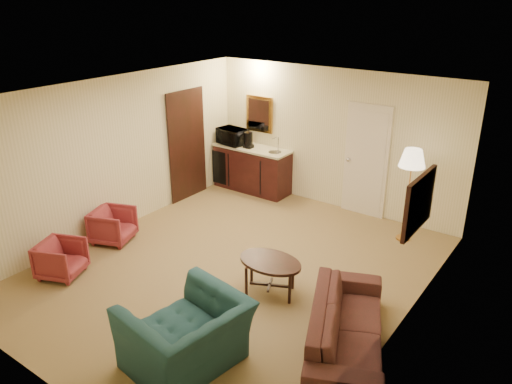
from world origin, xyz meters
TOP-DOWN VIEW (x-y plane):
  - ground at (0.00, 0.00)m, footprint 6.00×6.00m
  - room_walls at (-0.10, 0.77)m, footprint 5.02×6.01m
  - wetbar_cabinet at (-1.65, 2.72)m, footprint 1.64×0.58m
  - sofa at (2.15, -0.65)m, footprint 1.37×2.11m
  - teal_armchair at (0.86, -1.92)m, footprint 0.96×1.32m
  - rose_chair_near at (-2.15, -0.46)m, footprint 0.75×0.77m
  - rose_chair_far at (-1.90, -1.60)m, footprint 0.72×0.74m
  - coffee_table at (0.80, -0.23)m, footprint 1.07×0.93m
  - floor_lamp at (1.70, 2.40)m, footprint 0.55×0.55m
  - waste_bin at (-1.00, 2.65)m, footprint 0.25×0.25m
  - microwave at (-2.12, 2.67)m, footprint 0.62×0.40m
  - coffee_maker at (-1.69, 2.65)m, footprint 0.18×0.18m

SIDE VIEW (x-z plane):
  - ground at x=0.00m, z-range 0.00..0.00m
  - waste_bin at x=-1.00m, z-range 0.00..0.28m
  - coffee_table at x=0.80m, z-range 0.00..0.52m
  - rose_chair_far at x=-1.90m, z-range 0.00..0.59m
  - rose_chair_near at x=-2.15m, z-range 0.00..0.62m
  - sofa at x=2.15m, z-range 0.00..0.80m
  - wetbar_cabinet at x=-1.65m, z-range 0.00..0.92m
  - teal_armchair at x=0.86m, z-range 0.00..1.06m
  - floor_lamp at x=1.70m, z-range 0.00..1.57m
  - coffee_maker at x=-1.69m, z-range 0.92..1.24m
  - microwave at x=-2.12m, z-range 0.92..1.32m
  - room_walls at x=-0.10m, z-range 0.41..3.02m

